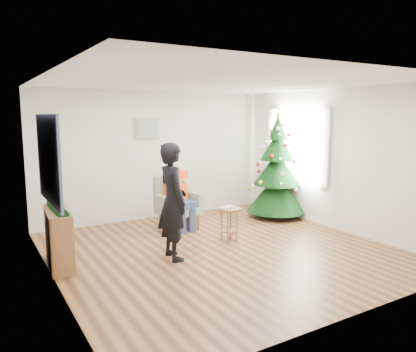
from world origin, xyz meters
TOP-DOWN VIEW (x-y plane):
  - floor at (0.00, 0.00)m, footprint 5.00×5.00m
  - ceiling at (0.00, 0.00)m, footprint 5.00×5.00m
  - wall_back at (0.00, 2.50)m, footprint 5.00×0.00m
  - wall_front at (0.00, -2.50)m, footprint 5.00×0.00m
  - wall_left at (-2.50, 0.00)m, footprint 0.00×5.00m
  - wall_right at (2.50, 0.00)m, footprint 0.00×5.00m
  - window_panel at (2.47, 1.00)m, footprint 0.04×1.30m
  - curtains at (2.44, 1.00)m, footprint 0.05×1.75m
  - christmas_tree at (2.15, 1.24)m, footprint 1.21×1.21m
  - stool at (0.37, 0.36)m, footprint 0.37×0.37m
  - laptop at (0.37, 0.36)m, footprint 0.36×0.31m
  - armchair at (-0.04, 1.50)m, footprint 0.80×0.74m
  - seated_person at (-0.03, 1.45)m, footprint 0.43×0.62m
  - standing_man at (-0.82, 0.07)m, footprint 0.45×0.65m
  - game_controller at (-0.63, 0.04)m, footprint 0.04×0.13m
  - console at (-2.33, 0.62)m, footprint 0.39×1.02m
  - garland at (-2.33, 0.62)m, footprint 0.14×0.90m
  - tapestry at (-2.46, 0.30)m, footprint 0.03×1.50m
  - framed_picture at (-0.20, 2.46)m, footprint 0.52×0.05m

SIDE VIEW (x-z plane):
  - floor at x=0.00m, z-range 0.00..0.00m
  - stool at x=0.37m, z-range 0.01..0.57m
  - armchair at x=-0.04m, z-range -0.13..0.86m
  - console at x=-2.33m, z-range 0.00..0.80m
  - laptop at x=0.37m, z-range 0.56..0.59m
  - seated_person at x=-0.03m, z-range 0.02..1.32m
  - garland at x=-2.33m, z-range 0.75..0.89m
  - standing_man at x=-0.82m, z-range 0.00..1.73m
  - christmas_tree at x=2.15m, z-range -0.11..2.09m
  - game_controller at x=-0.63m, z-range 1.13..1.17m
  - wall_back at x=0.00m, z-range -1.20..3.80m
  - wall_front at x=0.00m, z-range -1.20..3.80m
  - wall_left at x=-2.50m, z-range -1.20..3.80m
  - wall_right at x=2.50m, z-range -1.20..3.80m
  - window_panel at x=2.47m, z-range 0.80..2.20m
  - curtains at x=2.44m, z-range 0.75..2.25m
  - tapestry at x=-2.46m, z-range 0.98..2.12m
  - framed_picture at x=-0.20m, z-range 1.64..2.06m
  - ceiling at x=0.00m, z-range 2.60..2.60m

